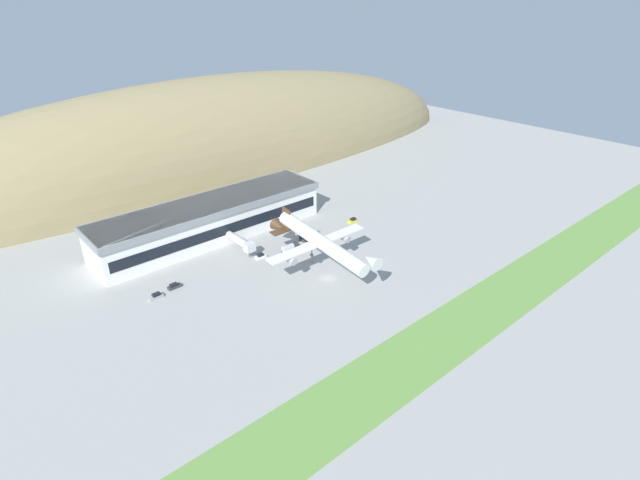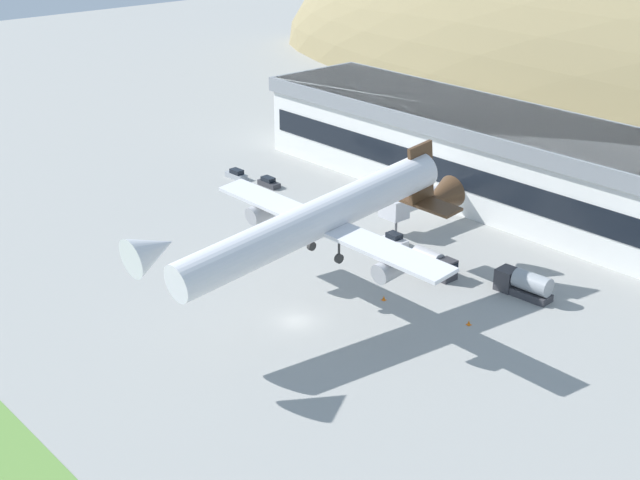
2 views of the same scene
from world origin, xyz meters
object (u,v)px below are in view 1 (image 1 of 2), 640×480
at_px(terminal_building, 211,217).
at_px(box_truck, 309,235).
at_px(service_car_2, 174,286).
at_px(traffic_cone_1, 312,261).
at_px(service_car_0, 156,296).
at_px(traffic_cone_0, 330,248).
at_px(service_car_1, 353,220).
at_px(cargo_airplane, 319,242).
at_px(service_car_3, 261,256).
at_px(jetway_0, 241,242).
at_px(fuel_truck, 290,248).

xyz_separation_m(terminal_building, box_truck, (25.25, -24.15, -6.01)).
xyz_separation_m(service_car_2, box_truck, (51.61, -1.30, 0.93)).
bearing_deg(traffic_cone_1, service_car_2, 160.11).
xyz_separation_m(terminal_building, service_car_0, (-32.93, -24.56, -6.89)).
bearing_deg(box_truck, service_car_2, 178.56).
bearing_deg(traffic_cone_0, service_car_1, 26.31).
distance_m(cargo_airplane, service_car_3, 24.61).
bearing_deg(cargo_airplane, service_car_3, 110.91).
xyz_separation_m(service_car_3, traffic_cone_0, (21.85, -10.31, -0.39)).
bearing_deg(jetway_0, service_car_1, -8.62).
height_order(service_car_0, service_car_3, service_car_0).
bearing_deg(terminal_building, service_car_1, -27.31).
height_order(service_car_0, box_truck, box_truck).
bearing_deg(fuel_truck, service_car_3, 162.09).
bearing_deg(terminal_building, fuel_truck, -63.52).
bearing_deg(service_car_0, terminal_building, 36.71).
xyz_separation_m(service_car_3, fuel_truck, (9.96, -3.22, 0.80)).
height_order(cargo_airplane, service_car_1, cargo_airplane).
xyz_separation_m(traffic_cone_0, traffic_cone_1, (-10.80, -2.86, 0.00)).
distance_m(terminal_building, traffic_cone_1, 41.31).
bearing_deg(service_car_2, service_car_3, -3.37).
relative_size(cargo_airplane, box_truck, 6.49).
relative_size(jetway_0, cargo_airplane, 0.30).
height_order(terminal_building, service_car_0, terminal_building).
bearing_deg(traffic_cone_0, service_car_0, 169.96).
bearing_deg(box_truck, jetway_0, 164.28).
bearing_deg(traffic_cone_1, service_car_0, 164.53).
relative_size(jetway_0, service_car_1, 3.63).
bearing_deg(terminal_building, cargo_airplane, -75.38).
xyz_separation_m(cargo_airplane, box_truck, (13.42, 21.18, -9.81)).
bearing_deg(terminal_building, traffic_cone_0, -53.61).
xyz_separation_m(service_car_3, box_truck, (21.33, 0.48, 0.89)).
xyz_separation_m(fuel_truck, traffic_cone_1, (1.09, -9.95, -1.20)).
relative_size(terminal_building, jetway_0, 5.95).
relative_size(jetway_0, traffic_cone_0, 24.44).
bearing_deg(jetway_0, cargo_airplane, -69.35).
bearing_deg(service_car_0, cargo_airplane, -24.91).
bearing_deg(traffic_cone_1, terminal_building, 111.59).
height_order(cargo_airplane, traffic_cone_1, cargo_airplane).
bearing_deg(traffic_cone_1, service_car_1, 22.66).
bearing_deg(service_car_1, cargo_airplane, -149.32).
bearing_deg(terminal_building, jetway_0, -85.74).
relative_size(jetway_0, service_car_3, 3.78).
height_order(service_car_0, service_car_1, service_car_0).
xyz_separation_m(cargo_airplane, traffic_cone_1, (3.14, 7.53, -11.09)).
relative_size(jetway_0, traffic_cone_1, 24.44).
bearing_deg(service_car_0, fuel_truck, -4.03).
height_order(cargo_airplane, service_car_2, cargo_airplane).
height_order(cargo_airplane, service_car_0, cargo_airplane).
relative_size(service_car_2, traffic_cone_0, 7.12).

